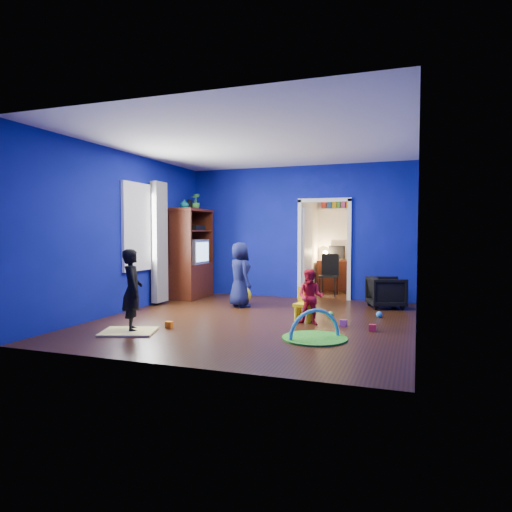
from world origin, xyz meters
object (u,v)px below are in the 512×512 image
(child_navy, at_px, (240,275))
(hopper_ball, at_px, (242,295))
(vase, at_px, (184,204))
(study_desk, at_px, (336,275))
(crt_tv, at_px, (193,252))
(toddler_red, at_px, (310,297))
(armchair, at_px, (386,292))
(child_black, at_px, (132,290))
(folding_chair, at_px, (329,275))
(tv_armoire, at_px, (191,253))
(play_mat, at_px, (315,338))
(kid_chair, at_px, (304,306))

(child_navy, xyz_separation_m, hopper_ball, (-0.05, 0.25, -0.44))
(vase, height_order, study_desk, vase)
(crt_tv, bearing_deg, toddler_red, -33.15)
(toddler_red, height_order, study_desk, toddler_red)
(armchair, relative_size, hopper_ball, 1.75)
(armchair, xyz_separation_m, child_black, (-3.36, -3.38, 0.30))
(child_black, height_order, toddler_red, child_black)
(child_navy, height_order, toddler_red, child_navy)
(hopper_ball, bearing_deg, armchair, 11.73)
(armchair, bearing_deg, study_desk, 10.65)
(armchair, distance_m, child_black, 4.78)
(toddler_red, bearing_deg, armchair, 66.12)
(armchair, height_order, hopper_ball, armchair)
(toddler_red, bearing_deg, child_navy, 146.97)
(hopper_ball, distance_m, study_desk, 3.20)
(study_desk, distance_m, folding_chair, 0.96)
(child_black, relative_size, tv_armoire, 0.62)
(child_black, xyz_separation_m, toddler_red, (2.34, 1.35, -0.17))
(crt_tv, bearing_deg, study_desk, 39.86)
(child_navy, distance_m, vase, 2.11)
(toddler_red, relative_size, tv_armoire, 0.44)
(armchair, height_order, toddler_red, toddler_red)
(armchair, bearing_deg, folding_chair, 25.41)
(armchair, distance_m, folding_chair, 1.92)
(toddler_red, xyz_separation_m, vase, (-3.14, 1.72, 1.62))
(child_navy, bearing_deg, hopper_ball, -35.23)
(play_mat, bearing_deg, child_navy, 132.13)
(study_desk, bearing_deg, child_navy, -113.14)
(kid_chair, bearing_deg, tv_armoire, 160.82)
(folding_chair, bearing_deg, armchair, -44.77)
(toddler_red, relative_size, play_mat, 0.98)
(toddler_red, distance_m, tv_armoire, 3.78)
(armchair, xyz_separation_m, play_mat, (-0.75, -2.97, -0.29))
(study_desk, xyz_separation_m, folding_chair, (0.00, -0.96, 0.09))
(toddler_red, height_order, crt_tv, crt_tv)
(play_mat, xyz_separation_m, folding_chair, (-0.61, 4.31, 0.45))
(toddler_red, xyz_separation_m, crt_tv, (-3.10, 2.02, 0.58))
(hopper_ball, distance_m, folding_chair, 2.38)
(child_black, distance_m, toddler_red, 2.71)
(armchair, relative_size, play_mat, 0.74)
(tv_armoire, xyz_separation_m, play_mat, (3.41, -2.96, -0.97))
(child_black, distance_m, crt_tv, 3.49)
(tv_armoire, bearing_deg, child_black, -76.70)
(armchair, xyz_separation_m, toddler_red, (-1.02, -2.03, 0.14))
(study_desk, bearing_deg, crt_tv, -140.14)
(vase, distance_m, folding_chair, 3.62)
(child_navy, height_order, kid_chair, child_navy)
(hopper_ball, xyz_separation_m, study_desk, (1.39, 2.87, 0.19))
(hopper_ball, relative_size, play_mat, 0.42)
(toddler_red, bearing_deg, folding_chair, 98.52)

